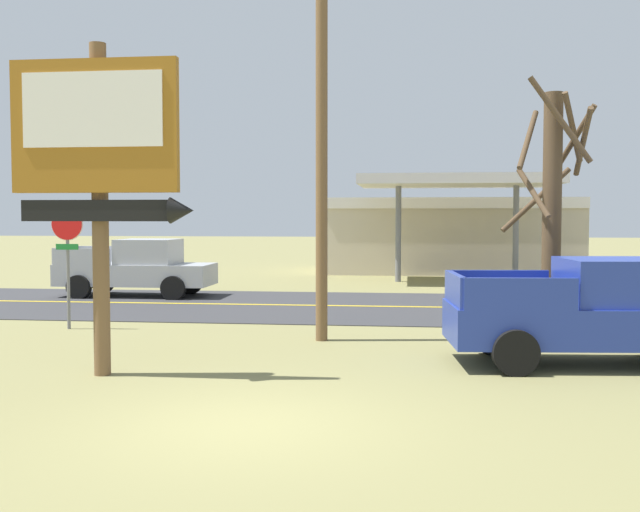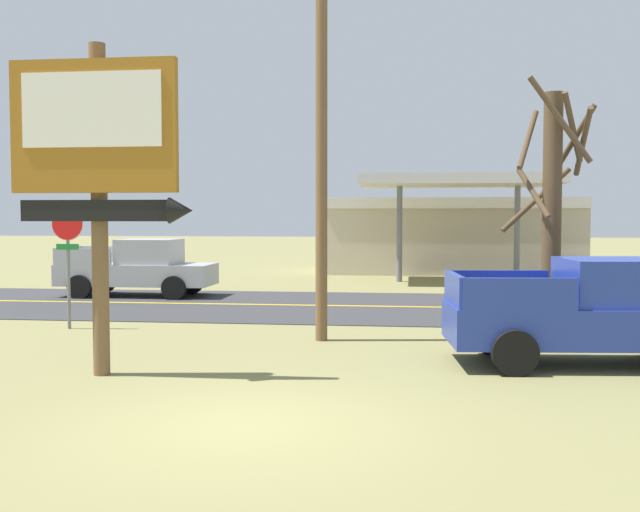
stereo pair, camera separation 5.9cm
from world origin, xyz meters
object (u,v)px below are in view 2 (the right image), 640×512
utility_pole (321,107)px  bare_tree (552,207)px  gas_station (451,233)px  pickup_blue_parked_on_lawn (595,313)px  motel_sign (99,156)px  pickup_silver_on_road (139,268)px  stop_sign (68,246)px

utility_pole → bare_tree: bearing=1.8°
gas_station → pickup_blue_parked_on_lawn: bearing=-86.4°
utility_pole → gas_station: bearing=79.4°
motel_sign → pickup_blue_parked_on_lawn: bearing=13.4°
motel_sign → utility_pole: (3.28, 4.14, 1.36)m
pickup_blue_parked_on_lawn → pickup_silver_on_road: same height
utility_pole → pickup_blue_parked_on_lawn: size_ratio=1.80×
pickup_silver_on_road → pickup_blue_parked_on_lawn: bearing=-39.3°
bare_tree → pickup_silver_on_road: 14.75m
bare_tree → gas_station: size_ratio=0.47×
pickup_blue_parked_on_lawn → utility_pole: bearing=158.6°
stop_sign → bare_tree: bearing=-3.9°
motel_sign → pickup_silver_on_road: bearing=107.9°
motel_sign → pickup_silver_on_road: motel_sign is taller
pickup_blue_parked_on_lawn → bare_tree: bearing=99.6°
stop_sign → gas_station: gas_station is taller
gas_station → pickup_blue_parked_on_lawn: size_ratio=2.24×
stop_sign → pickup_silver_on_road: (-0.97, 7.29, -1.06)m
bare_tree → stop_sign: bearing=176.1°
stop_sign → pickup_blue_parked_on_lawn: 12.04m
gas_station → pickup_silver_on_road: (-11.13, -12.51, -0.98)m
motel_sign → utility_pole: bearing=51.6°
bare_tree → utility_pole: bearing=-178.2°
bare_tree → pickup_silver_on_road: size_ratio=1.08×
utility_pole → pickup_blue_parked_on_lawn: utility_pole is taller
pickup_silver_on_road → bare_tree: bearing=-33.5°
stop_sign → utility_pole: size_ratio=0.31×
bare_tree → pickup_silver_on_road: bearing=146.5°
utility_pole → pickup_silver_on_road: bearing=131.5°
bare_tree → gas_station: bearing=93.0°
stop_sign → pickup_blue_parked_on_lawn: size_ratio=0.55×
stop_sign → pickup_silver_on_road: size_ratio=0.57×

